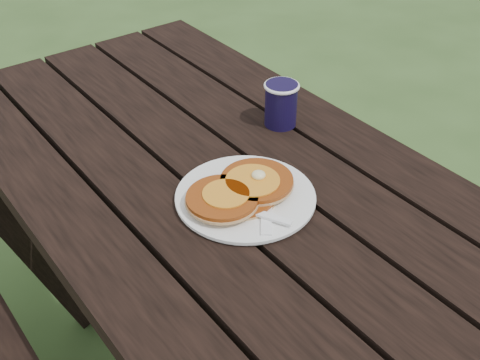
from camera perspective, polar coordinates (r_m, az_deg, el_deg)
picnic_table at (r=1.39m, az=2.69°, el=-15.49°), size 1.36×1.80×0.75m
plate at (r=1.14m, az=0.52°, el=-1.67°), size 0.27×0.27×0.01m
pancake_stack at (r=1.12m, az=0.10°, el=-0.99°), size 0.22×0.14×0.04m
knife at (r=1.11m, az=2.54°, el=-2.19°), size 0.13×0.15×0.00m
fork at (r=1.08m, az=2.21°, el=-3.30°), size 0.10×0.16×0.01m
coffee_cup at (r=1.34m, az=3.91°, el=7.41°), size 0.08×0.08×0.10m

